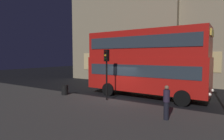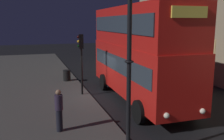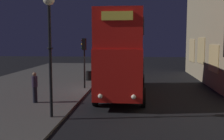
# 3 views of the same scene
# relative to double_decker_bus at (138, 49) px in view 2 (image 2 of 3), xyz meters

# --- Properties ---
(ground_plane) EXTENTS (80.00, 80.00, 0.00)m
(ground_plane) POSITION_rel_double_decker_bus_xyz_m (-1.31, -2.03, -3.02)
(ground_plane) COLOR black
(sidewalk_slab) EXTENTS (44.00, 9.91, 0.12)m
(sidewalk_slab) POSITION_rel_double_decker_bus_xyz_m (-1.31, -7.44, -2.96)
(sidewalk_slab) COLOR #423F3D
(sidewalk_slab) RESTS_ON ground
(double_decker_bus) EXTENTS (9.91, 3.04, 5.37)m
(double_decker_bus) POSITION_rel_double_decker_bus_xyz_m (0.00, 0.00, 0.00)
(double_decker_bus) COLOR red
(double_decker_bus) RESTS_ON ground
(traffic_light_near_kerb) EXTENTS (0.34, 0.37, 3.70)m
(traffic_light_near_kerb) POSITION_rel_double_decker_bus_xyz_m (-1.73, -2.97, -0.23)
(traffic_light_near_kerb) COLOR black
(traffic_light_near_kerb) RESTS_ON sidewalk_slab
(street_lamp) EXTENTS (0.51, 0.51, 5.65)m
(street_lamp) POSITION_rel_double_decker_bus_xyz_m (6.13, -3.07, 1.27)
(street_lamp) COLOR black
(street_lamp) RESTS_ON sidewalk_slab
(pedestrian) EXTENTS (0.33, 0.33, 1.76)m
(pedestrian) POSITION_rel_double_decker_bus_xyz_m (3.26, -4.92, -1.99)
(pedestrian) COLOR black
(pedestrian) RESTS_ON sidewalk_slab
(litter_bin) EXTENTS (0.56, 0.56, 0.82)m
(litter_bin) POSITION_rel_double_decker_bus_xyz_m (-5.72, -3.31, -2.49)
(litter_bin) COLOR black
(litter_bin) RESTS_ON sidewalk_slab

